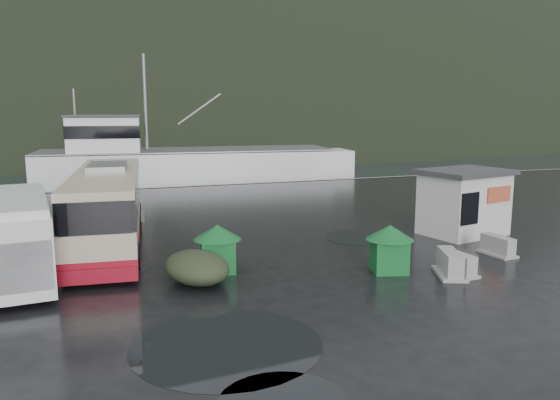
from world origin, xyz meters
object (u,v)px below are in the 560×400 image
object	(u,v)px
dome_tent	(197,283)
jersey_barrier_b	(497,255)
waste_bin_left	(218,271)
fishing_trawler	(188,174)
ticket_kiosk	(462,234)
coach_bus	(110,245)
jersey_barrier_c	(449,275)
jersey_barrier_a	(457,274)
white_van	(17,280)
waste_bin_right	(389,271)

from	to	relation	value
dome_tent	jersey_barrier_b	size ratio (longest dim) A/B	1.79
waste_bin_left	fishing_trawler	world-z (taller)	fishing_trawler
ticket_kiosk	waste_bin_left	bearing A→B (deg)	177.31
coach_bus	jersey_barrier_c	size ratio (longest dim) A/B	6.91
jersey_barrier_a	waste_bin_left	bearing A→B (deg)	158.95
waste_bin_left	jersey_barrier_b	world-z (taller)	waste_bin_left
white_van	fishing_trawler	world-z (taller)	fishing_trawler
ticket_kiosk	fishing_trawler	distance (m)	26.33
waste_bin_left	jersey_barrier_a	size ratio (longest dim) A/B	1.11
dome_tent	ticket_kiosk	distance (m)	12.47
ticket_kiosk	fishing_trawler	xyz separation A→B (m)	(-7.78, 25.16, 0.00)
ticket_kiosk	jersey_barrier_a	distance (m)	6.13
jersey_barrier_a	fishing_trawler	xyz separation A→B (m)	(-3.96, 29.95, 0.00)
jersey_barrier_c	fishing_trawler	world-z (taller)	fishing_trawler
coach_bus	fishing_trawler	size ratio (longest dim) A/B	0.41
coach_bus	ticket_kiosk	world-z (taller)	coach_bus
jersey_barrier_a	jersey_barrier_c	size ratio (longest dim) A/B	0.88
dome_tent	jersey_barrier_b	distance (m)	11.22
jersey_barrier_a	jersey_barrier_b	xyz separation A→B (m)	(2.91, 1.52, 0.00)
coach_bus	waste_bin_right	distance (m)	11.10
coach_bus	jersey_barrier_c	xyz separation A→B (m)	(10.43, -7.85, 0.00)
jersey_barrier_c	white_van	bearing A→B (deg)	163.01
white_van	waste_bin_right	xyz separation A→B (m)	(11.73, -3.07, 0.00)
waste_bin_left	waste_bin_right	xyz separation A→B (m)	(5.42, -1.87, 0.00)
coach_bus	waste_bin_left	size ratio (longest dim) A/B	7.06
dome_tent	fishing_trawler	distance (m)	28.42
waste_bin_right	jersey_barrier_c	distance (m)	1.96
jersey_barrier_b	white_van	bearing A→B (deg)	171.34
dome_tent	jersey_barrier_c	world-z (taller)	dome_tent
white_van	waste_bin_right	size ratio (longest dim) A/B	4.09
waste_bin_left	waste_bin_right	size ratio (longest dim) A/B	1.00
coach_bus	fishing_trawler	bearing A→B (deg)	77.96
dome_tent	jersey_barrier_c	distance (m)	8.20
dome_tent	jersey_barrier_b	bearing A→B (deg)	-1.78
dome_tent	ticket_kiosk	xyz separation A→B (m)	(12.12, 2.93, 0.00)
coach_bus	white_van	xyz separation A→B (m)	(-2.97, -3.75, 0.00)
fishing_trawler	coach_bus	bearing A→B (deg)	-101.69
jersey_barrier_c	fishing_trawler	distance (m)	30.21
dome_tent	waste_bin_left	bearing A→B (deg)	47.94
jersey_barrier_b	fishing_trawler	bearing A→B (deg)	103.58
coach_bus	ticket_kiosk	bearing A→B (deg)	-6.66
jersey_barrier_b	jersey_barrier_c	xyz separation A→B (m)	(-3.24, -1.56, 0.00)
waste_bin_left	fishing_trawler	bearing A→B (deg)	82.73
ticket_kiosk	jersey_barrier_b	xyz separation A→B (m)	(-0.91, -3.28, 0.00)
waste_bin_right	jersey_barrier_a	distance (m)	2.22
white_van	waste_bin_left	bearing A→B (deg)	-16.99
waste_bin_left	jersey_barrier_b	size ratio (longest dim) A/B	1.11
jersey_barrier_b	jersey_barrier_c	size ratio (longest dim) A/B	0.88
coach_bus	jersey_barrier_a	world-z (taller)	coach_bus
jersey_barrier_a	jersey_barrier_b	size ratio (longest dim) A/B	1.01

